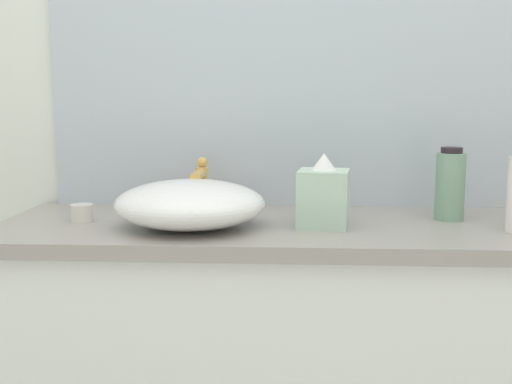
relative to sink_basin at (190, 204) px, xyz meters
name	(u,v)px	position (x,y,z in m)	size (l,w,h in m)	color
bathroom_wall_rear	(316,57)	(0.31, 0.35, 0.36)	(6.00, 0.06, 2.60)	silver
sink_basin	(190,204)	(0.00, 0.00, 0.00)	(0.36, 0.34, 0.11)	white
faucet	(201,182)	(0.00, 0.18, 0.03)	(0.03, 0.15, 0.15)	gold
lotion_bottle	(450,185)	(0.64, 0.13, 0.03)	(0.07, 0.07, 0.18)	gray
tissue_box	(323,195)	(0.32, 0.03, 0.02)	(0.13, 0.13, 0.18)	#B1CEB5
candle_jar	(82,213)	(-0.28, 0.05, -0.03)	(0.06, 0.06, 0.04)	silver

